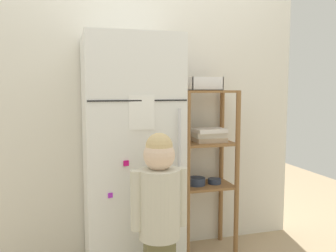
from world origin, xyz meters
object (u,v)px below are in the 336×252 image
child_standing (159,203)px  fruit_bin (204,85)px  refrigerator (131,156)px  pantry_shelf_unit (206,153)px

child_standing → fruit_bin: size_ratio=4.20×
refrigerator → pantry_shelf_unit: refrigerator is taller
refrigerator → fruit_bin: size_ratio=6.62×
pantry_shelf_unit → refrigerator: bearing=-168.6°
refrigerator → child_standing: (0.07, -0.49, -0.19)m
refrigerator → fruit_bin: refrigerator is taller
pantry_shelf_unit → fruit_bin: bearing=147.0°
refrigerator → child_standing: size_ratio=1.58×
child_standing → fruit_bin: bearing=50.4°
refrigerator → fruit_bin: (0.59, 0.13, 0.48)m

